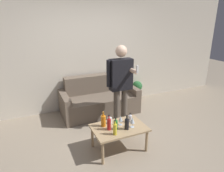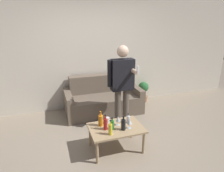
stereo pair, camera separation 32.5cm
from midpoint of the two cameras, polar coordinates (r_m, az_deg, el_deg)
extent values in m
plane|color=gray|center=(3.56, 5.45, -17.23)|extent=(16.00, 16.00, 0.00)
cube|color=beige|center=(4.78, -3.48, 9.75)|extent=(8.00, 0.06, 2.70)
cube|color=#6B5B4C|center=(4.56, -0.01, -5.69)|extent=(1.45, 0.61, 0.42)
cube|color=#6B5B4C|center=(4.85, -1.58, -1.48)|extent=(1.45, 0.24, 0.83)
cube|color=#6B5B4C|center=(4.47, -10.23, -5.46)|extent=(0.14, 0.84, 0.56)
cube|color=#6B5B4C|center=(4.91, 8.38, -3.11)|extent=(0.14, 0.84, 0.56)
cube|color=tan|center=(3.31, 4.05, -11.94)|extent=(0.87, 0.58, 0.03)
cylinder|color=tan|center=(3.13, -1.15, -18.52)|extent=(0.04, 0.04, 0.39)
cylinder|color=tan|center=(3.39, 11.83, -15.68)|extent=(0.04, 0.04, 0.39)
cylinder|color=tan|center=(3.51, -3.57, -13.96)|extent=(0.04, 0.04, 0.39)
cylinder|color=tan|center=(3.75, 8.10, -11.86)|extent=(0.04, 0.04, 0.39)
cylinder|color=#23752D|center=(3.21, 2.98, -11.15)|extent=(0.07, 0.07, 0.15)
cylinder|color=#23752D|center=(3.17, 3.02, -9.55)|extent=(0.02, 0.02, 0.06)
cylinder|color=black|center=(3.16, 3.02, -9.19)|extent=(0.03, 0.03, 0.01)
cylinder|color=black|center=(3.21, 6.22, -11.05)|extent=(0.07, 0.07, 0.17)
cylinder|color=black|center=(3.15, 6.29, -9.14)|extent=(0.03, 0.03, 0.07)
cylinder|color=black|center=(3.13, 6.31, -8.69)|extent=(0.03, 0.03, 0.01)
cylinder|color=orange|center=(3.30, -0.41, -9.93)|extent=(0.08, 0.08, 0.18)
cylinder|color=orange|center=(3.24, -0.42, -7.95)|extent=(0.03, 0.03, 0.07)
cylinder|color=black|center=(3.22, -0.42, -7.47)|extent=(0.03, 0.03, 0.01)
cylinder|color=yellow|center=(3.07, 2.63, -12.37)|extent=(0.06, 0.06, 0.17)
cylinder|color=yellow|center=(3.01, 2.66, -10.39)|extent=(0.02, 0.02, 0.07)
cylinder|color=black|center=(3.00, 2.67, -9.93)|extent=(0.03, 0.03, 0.01)
cylinder|color=silver|center=(3.42, 7.41, -9.53)|extent=(0.06, 0.06, 0.12)
cylinder|color=silver|center=(3.39, 7.47, -8.28)|extent=(0.02, 0.02, 0.05)
cylinder|color=black|center=(3.38, 7.48, -8.01)|extent=(0.03, 0.03, 0.01)
cylinder|color=#B21E1E|center=(3.19, 1.07, -10.93)|extent=(0.06, 0.06, 0.19)
cylinder|color=#B21E1E|center=(3.13, 1.08, -8.87)|extent=(0.02, 0.02, 0.07)
cylinder|color=black|center=(3.12, 1.09, -8.38)|extent=(0.03, 0.03, 0.01)
cylinder|color=silver|center=(3.30, 7.82, -11.83)|extent=(0.07, 0.07, 0.01)
cylinder|color=silver|center=(3.29, 7.85, -11.26)|extent=(0.01, 0.01, 0.07)
cone|color=silver|center=(3.24, 7.91, -9.97)|extent=(0.07, 0.07, 0.10)
cylinder|color=silver|center=(3.37, 4.53, -11.08)|extent=(0.06, 0.06, 0.01)
cylinder|color=silver|center=(3.35, 4.54, -10.56)|extent=(0.01, 0.01, 0.07)
cone|color=silver|center=(3.31, 4.58, -9.37)|extent=(0.07, 0.07, 0.09)
cylinder|color=white|center=(3.38, 1.49, -9.87)|extent=(0.07, 0.07, 0.11)
cylinder|color=brown|center=(3.97, 3.99, -6.58)|extent=(0.12, 0.12, 0.79)
cylinder|color=brown|center=(4.03, 6.27, -6.23)|extent=(0.12, 0.12, 0.79)
cube|color=black|center=(3.76, 5.44, 3.20)|extent=(0.43, 0.19, 0.59)
sphere|color=beige|center=(3.67, 5.65, 9.82)|extent=(0.22, 0.22, 0.22)
cylinder|color=black|center=(3.66, 1.81, 3.56)|extent=(0.08, 0.08, 0.50)
cylinder|color=beige|center=(3.69, 8.79, 4.21)|extent=(0.08, 0.27, 0.08)
cube|color=white|center=(3.54, 10.04, 4.50)|extent=(0.03, 0.03, 0.14)
cylinder|color=#936042|center=(5.41, 10.51, -3.54)|extent=(0.23, 0.23, 0.14)
cylinder|color=#476B38|center=(5.36, 10.60, -2.04)|extent=(0.03, 0.03, 0.16)
sphere|color=#286633|center=(5.30, 10.71, -0.29)|extent=(0.27, 0.27, 0.27)
camera|label=1|loc=(0.16, -87.38, 0.88)|focal=32.00mm
camera|label=2|loc=(0.16, 92.62, -0.88)|focal=32.00mm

